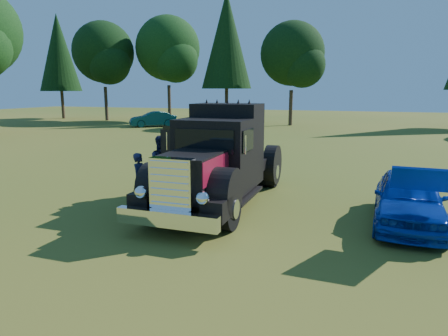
% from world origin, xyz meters
% --- Properties ---
extents(ground, '(120.00, 120.00, 0.00)m').
position_xyz_m(ground, '(0.00, 0.00, 0.00)').
color(ground, '#375118').
rests_on(ground, ground).
extents(treeline, '(72.10, 24.04, 13.84)m').
position_xyz_m(treeline, '(-2.13, 27.77, 7.60)').
color(treeline, '#2D2116').
rests_on(treeline, ground).
extents(diamond_t_truck, '(3.27, 7.16, 3.00)m').
position_xyz_m(diamond_t_truck, '(-1.11, 1.13, 1.28)').
color(diamond_t_truck, black).
rests_on(diamond_t_truck, ground).
extents(hotrod_coupe, '(1.81, 4.27, 1.89)m').
position_xyz_m(hotrod_coupe, '(4.15, 0.96, 0.70)').
color(hotrod_coupe, '#063594').
rests_on(hotrod_coupe, ground).
extents(spectator_near, '(0.38, 0.57, 1.57)m').
position_xyz_m(spectator_near, '(-3.33, 0.34, 0.78)').
color(spectator_near, '#1F304A').
rests_on(spectator_near, ground).
extents(spectator_far, '(1.21, 1.20, 1.97)m').
position_xyz_m(spectator_far, '(-3.16, 1.52, 0.99)').
color(spectator_far, '#20214A').
rests_on(spectator_far, ground).
extents(distant_teal_car, '(4.31, 3.91, 1.43)m').
position_xyz_m(distant_teal_car, '(-16.03, 23.72, 0.71)').
color(distant_teal_car, '#0B433F').
rests_on(distant_teal_car, ground).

